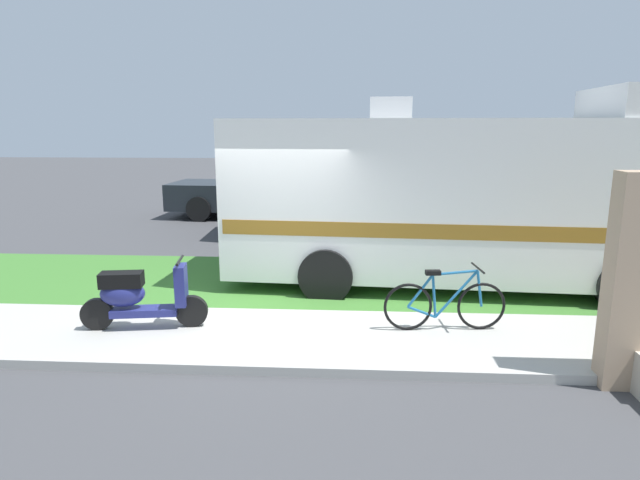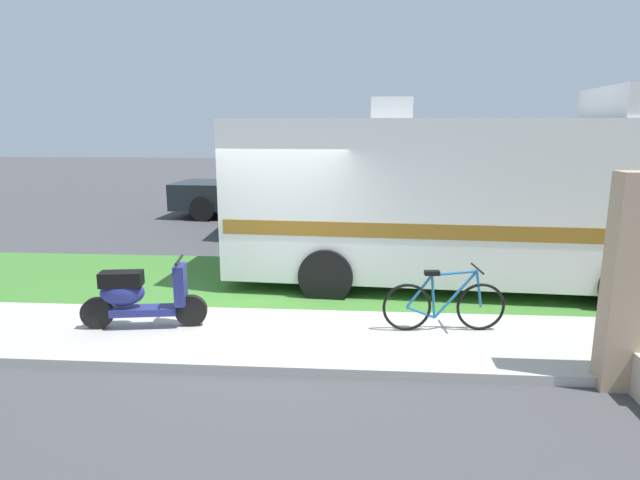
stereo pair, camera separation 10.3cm
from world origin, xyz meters
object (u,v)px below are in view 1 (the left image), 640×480
at_px(pickup_truck_far, 272,188).
at_px(pickup_truck_near, 313,199).
at_px(bicycle, 445,304).
at_px(scooter, 139,296).
at_px(motorhome_rv, 464,196).

bearing_deg(pickup_truck_far, pickup_truck_near, -62.61).
height_order(bicycle, pickup_truck_near, pickup_truck_near).
height_order(scooter, pickup_truck_far, pickup_truck_far).
xyz_separation_m(bicycle, pickup_truck_far, (-3.80, 9.70, 0.45)).
distance_m(motorhome_rv, pickup_truck_far, 8.56).
distance_m(scooter, pickup_truck_far, 9.90).
bearing_deg(bicycle, motorhome_rv, 74.49).
distance_m(scooter, pickup_truck_near, 7.26).
bearing_deg(motorhome_rv, pickup_truck_near, 124.26).
bearing_deg(motorhome_rv, scooter, -151.53).
height_order(motorhome_rv, bicycle, motorhome_rv).
height_order(scooter, bicycle, scooter).
bearing_deg(pickup_truck_near, motorhome_rv, -55.74).
height_order(pickup_truck_near, pickup_truck_far, pickup_truck_near).
xyz_separation_m(motorhome_rv, pickup_truck_far, (-4.48, 7.26, -0.71)).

